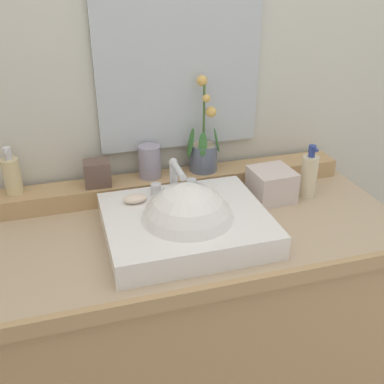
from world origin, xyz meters
The scene contains 12 objects.
wall_back centered at (0.00, 0.40, 1.37)m, with size 2.94×0.20×2.74m, color beige.
vanity_cabinet centered at (0.00, 0.00, 0.45)m, with size 1.23×0.59×0.90m.
back_ledge centered at (0.00, 0.23, 0.93)m, with size 1.15×0.10×0.06m, color tan.
sink_basin centered at (-0.05, -0.06, 0.93)m, with size 0.45×0.39×0.29m.
soap_bar centered at (-0.17, 0.06, 0.98)m, with size 0.07×0.04×0.02m, color beige.
potted_plant centered at (0.10, 0.24, 1.03)m, with size 0.12×0.10×0.32m.
soap_dispenser centered at (-0.52, 0.24, 1.02)m, with size 0.05×0.05×0.15m.
tumbler_cup centered at (-0.09, 0.24, 1.01)m, with size 0.07×0.07×0.11m, color #968FA1.
trinket_box centered at (-0.26, 0.22, 1.00)m, with size 0.08×0.07×0.08m, color brown.
lotion_bottle centered at (0.41, 0.07, 0.97)m, with size 0.05×0.06×0.18m.
tissue_box centered at (0.28, 0.09, 0.95)m, with size 0.13×0.13×0.10m, color beige.
mirror centered at (0.03, 0.29, 1.36)m, with size 0.53×0.02×0.65m, color silver.
Camera 1 is at (-0.35, -1.13, 1.62)m, focal length 42.99 mm.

